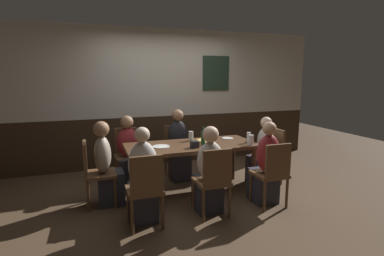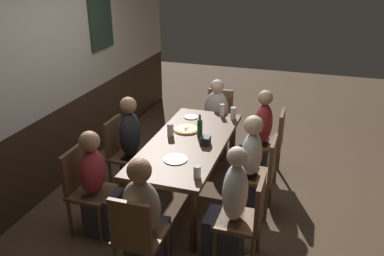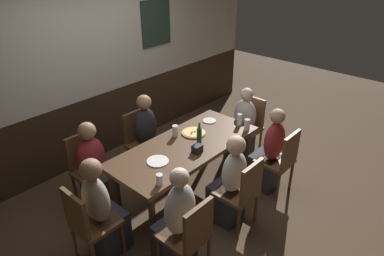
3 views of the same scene
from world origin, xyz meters
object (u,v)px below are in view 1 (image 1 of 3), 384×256
chair_head_west (94,170)px  person_mid_near (209,176)px  chair_left_near (145,187)px  beer_glass_tall (146,150)px  tumbler_water (249,138)px  beer_bottle_green (203,138)px  person_left_far (129,156)px  chair_left_far (127,152)px  beer_glass_half (191,136)px  person_right_near (266,169)px  person_head_east (262,156)px  plate_white_small (227,138)px  person_head_west (107,169)px  chair_mid_near (214,178)px  dining_table (192,150)px  condiment_caddy (195,144)px  person_mid_far (179,150)px  person_left_near (143,183)px  plate_white_large (161,147)px  chair_right_near (273,171)px  chair_head_east (271,153)px  chair_mid_far (176,148)px  pizza (206,141)px  pint_glass_stout (251,141)px

chair_head_west → person_mid_near: 1.51m
chair_head_west → chair_left_near: bearing=-57.2°
chair_left_near → beer_glass_tall: size_ratio=7.57×
tumbler_water → beer_bottle_green: 0.70m
person_left_far → beer_glass_tall: 1.04m
chair_left_far → beer_glass_half: beer_glass_half is taller
person_right_near → chair_left_near: bearing=-174.4°
beer_glass_half → tumbler_water: size_ratio=0.93×
person_head_east → plate_white_small: bearing=161.3°
chair_left_far → person_head_east: 2.19m
person_mid_near → person_head_west: bearing=151.3°
chair_mid_near → beer_glass_tall: size_ratio=7.57×
dining_table → condiment_caddy: size_ratio=17.23×
chair_left_near → person_mid_far: size_ratio=0.75×
dining_table → beer_glass_tall: size_ratio=16.31×
person_mid_far → beer_bottle_green: size_ratio=4.42×
person_left_near → plate_white_large: bearing=59.9°
chair_left_near → person_left_far: (-0.00, 1.48, -0.03)m
chair_left_far → plate_white_large: chair_left_far is taller
chair_left_far → chair_right_near: 2.34m
person_left_near → beer_glass_half: 1.31m
person_head_east → condiment_caddy: (-1.23, -0.21, 0.33)m
chair_mid_near → chair_head_east: 1.59m
chair_mid_far → person_mid_near: bearing=-90.0°
beer_bottle_green → person_mid_near: bearing=-104.2°
person_mid_near → pizza: bearing=70.7°
dining_table → chair_head_east: 1.37m
chair_head_east → pizza: 1.13m
chair_mid_far → chair_mid_near: size_ratio=1.00×
person_mid_near → condiment_caddy: size_ratio=10.19×
beer_glass_half → pizza: bearing=-31.8°
pizza → plate_white_small: (0.40, 0.07, -0.01)m
chair_right_near → beer_glass_tall: size_ratio=7.57×
chair_mid_far → chair_right_near: same height
beer_bottle_green → condiment_caddy: 0.22m
chair_mid_near → beer_bottle_green: (0.14, 0.73, 0.35)m
pint_glass_stout → person_left_near: bearing=-168.5°
chair_head_west → dining_table: bearing=0.0°
beer_glass_half → dining_table: bearing=-106.7°
plate_white_large → plate_white_small: (1.13, 0.20, 0.00)m
pizza → person_mid_near: bearing=-109.3°
plate_white_large → beer_glass_half: bearing=25.3°
person_right_near → beer_bottle_green: 0.97m
tumbler_water → pint_glass_stout: tumbler_water is taller
person_left_near → person_left_far: bearing=90.0°
person_head_west → condiment_caddy: (1.17, -0.21, 0.30)m
person_head_west → person_right_near: person_head_west is taller
pint_glass_stout → tumbler_water: bearing=71.4°
chair_mid_far → dining_table: bearing=-90.0°
person_mid_far → plate_white_large: size_ratio=4.86×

